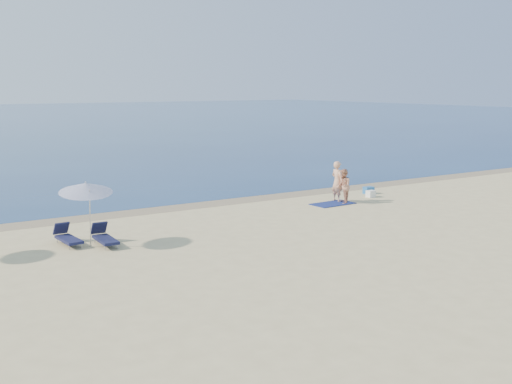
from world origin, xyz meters
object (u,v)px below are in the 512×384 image
Objects in this scene: umbrella_near at (86,188)px; blue_cooler at (369,190)px; person_right at (343,186)px; person_left at (337,181)px.

blue_cooler is at bearing 21.18° from umbrella_near.
person_right is 3.22m from blue_cooler.
person_right is 3.24× the size of blue_cooler.
umbrella_near is (-12.57, -1.38, 1.22)m from person_right.
blue_cooler is at bearing 149.33° from person_right.
person_right is 0.68× the size of umbrella_near.
person_right reaches higher than blue_cooler.
umbrella_near is (-12.63, -1.90, 1.07)m from person_left.
person_left is 3.86× the size of blue_cooler.
person_left is 0.55m from person_right.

